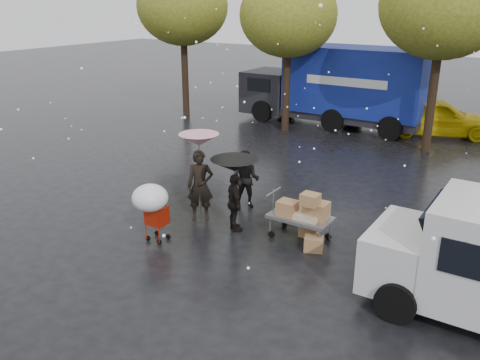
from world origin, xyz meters
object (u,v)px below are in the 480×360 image
Objects in this scene: yellow_taxi at (436,117)px; person_black at (235,203)px; person_pink at (200,186)px; blue_truck at (338,87)px; shopping_cart at (151,201)px; vendor_cart at (304,212)px.

person_black is at bearing 151.02° from yellow_taxi.
blue_truck reaches higher than person_pink.
person_black is 0.18× the size of blue_truck.
shopping_cart is (-1.25, -1.60, 0.32)m from person_black.
person_black is at bearing -79.20° from blue_truck.
blue_truck is at bearing 109.09° from vendor_cart.
person_black is 1.01× the size of shopping_cart.
shopping_cart is 13.32m from blue_truck.
shopping_cart is 0.18× the size of blue_truck.
person_black is 1.71m from vendor_cart.
shopping_cart reaches higher than vendor_cart.
person_pink is 0.22× the size of blue_truck.
person_pink reaches higher than person_black.
vendor_cart is at bearing -28.75° from person_pink.
person_black is at bearing 52.04° from shopping_cart.
person_pink is 1.71m from shopping_cart.
vendor_cart is at bearing -70.91° from blue_truck.
person_pink is at bearing 35.31° from person_black.
vendor_cart is at bearing 35.42° from shopping_cart.
shopping_cart is at bearing -144.58° from vendor_cart.
person_pink is at bearing 145.88° from yellow_taxi.
person_black is 12.47m from yellow_taxi.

